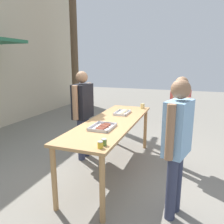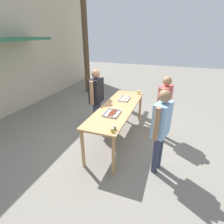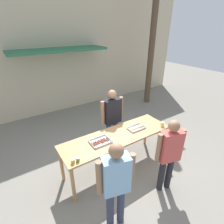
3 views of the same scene
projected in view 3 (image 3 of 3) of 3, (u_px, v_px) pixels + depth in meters
name	position (u px, v px, depth m)	size (l,w,h in m)	color
ground_plane	(117.00, 166.00, 4.33)	(24.00, 24.00, 0.00)	gray
building_facade_back	(55.00, 52.00, 6.30)	(12.00, 1.11, 4.50)	beige
serving_table	(117.00, 139.00, 3.96)	(2.60, 0.79, 0.92)	tan
food_tray_sausages	(100.00, 142.00, 3.68)	(0.42, 0.32, 0.04)	silver
food_tray_buns	(137.00, 128.00, 4.17)	(0.41, 0.25, 0.05)	silver
condiment_jar_mustard	(73.00, 161.00, 3.12)	(0.07, 0.07, 0.08)	gold
condiment_jar_ketchup	(78.00, 160.00, 3.15)	(0.07, 0.07, 0.08)	#567A38
beer_cup	(162.00, 124.00, 4.26)	(0.09, 0.09, 0.10)	#DBC67A
person_server_behind_table	(112.00, 115.00, 4.57)	(0.66, 0.26, 1.72)	#333851
person_customer_holding_hotdog	(116.00, 181.00, 2.66)	(0.59, 0.33, 1.70)	#333851
person_customer_with_cup	(169.00, 151.00, 3.33)	(0.58, 0.33, 1.65)	#232328
utility_pole	(153.00, 36.00, 6.80)	(1.10, 0.24, 5.35)	brown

